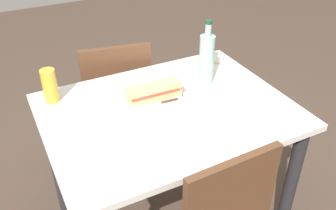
% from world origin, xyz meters
% --- Properties ---
extents(dining_table, '(1.07, 0.81, 0.76)m').
position_xyz_m(dining_table, '(0.00, 0.00, 0.64)').
color(dining_table, silver).
rests_on(dining_table, ground).
extents(chair_near, '(0.47, 0.47, 0.86)m').
position_xyz_m(chair_near, '(0.04, -0.60, 0.50)').
color(chair_near, brown).
rests_on(chair_near, ground).
extents(plate_near, '(0.24, 0.24, 0.01)m').
position_xyz_m(plate_near, '(0.03, -0.09, 0.77)').
color(plate_near, white).
rests_on(plate_near, dining_table).
extents(baguette_sandwich_near, '(0.25, 0.08, 0.07)m').
position_xyz_m(baguette_sandwich_near, '(0.03, -0.09, 0.81)').
color(baguette_sandwich_near, '#DBB77A').
rests_on(baguette_sandwich_near, plate_near).
extents(knife_near, '(0.18, 0.02, 0.01)m').
position_xyz_m(knife_near, '(0.02, -0.03, 0.78)').
color(knife_near, silver).
rests_on(knife_near, plate_near).
extents(water_bottle, '(0.07, 0.07, 0.32)m').
position_xyz_m(water_bottle, '(-0.27, -0.13, 0.89)').
color(water_bottle, '#99C6B7').
rests_on(water_bottle, dining_table).
extents(beer_glass, '(0.07, 0.07, 0.16)m').
position_xyz_m(beer_glass, '(0.43, -0.29, 0.84)').
color(beer_glass, gold).
rests_on(beer_glass, dining_table).
extents(olive_bowl, '(0.08, 0.08, 0.03)m').
position_xyz_m(olive_bowl, '(-0.44, -0.30, 0.78)').
color(olive_bowl, silver).
rests_on(olive_bowl, dining_table).
extents(paper_napkin, '(0.16, 0.16, 0.00)m').
position_xyz_m(paper_napkin, '(-0.40, 0.22, 0.76)').
color(paper_napkin, white).
rests_on(paper_napkin, dining_table).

